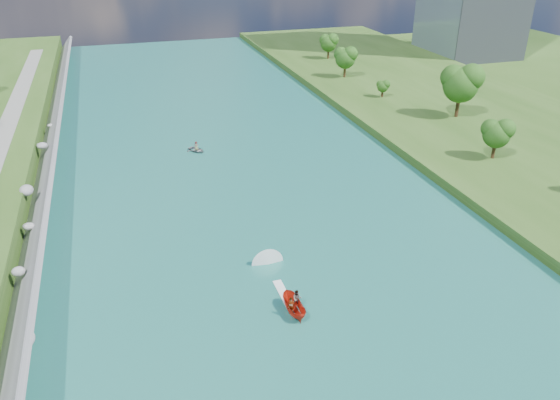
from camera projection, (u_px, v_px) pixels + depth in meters
name	position (u px, v px, depth m)	size (l,w,h in m)	color
ground	(308.00, 311.00, 52.76)	(260.00, 260.00, 0.00)	#2D5119
river_water	(254.00, 216.00, 69.73)	(55.00, 240.00, 0.10)	#195E62
riprap_bank	(34.00, 238.00, 61.45)	(4.11, 236.00, 4.26)	slate
trees_east	(494.00, 123.00, 83.85)	(15.50, 138.58, 11.40)	#244612
motorboat	(289.00, 297.00, 53.42)	(3.60, 18.88, 2.11)	red
raft	(196.00, 149.00, 89.26)	(3.76, 4.02, 1.69)	gray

